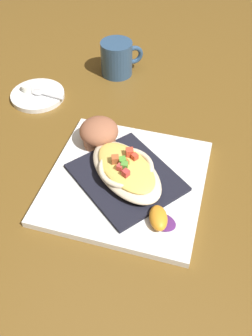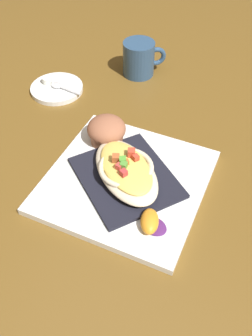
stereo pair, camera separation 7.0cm
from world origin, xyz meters
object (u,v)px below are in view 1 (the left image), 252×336
square_plate (126,181)px  creamer_saucer (38,95)px  creamer_cup_0 (27,88)px  orange_garnish (159,219)px  gratin_dish (126,169)px  muffin (99,133)px  coffee_mug (117,60)px  spoon (39,93)px

square_plate → creamer_saucer: 0.36m
creamer_cup_0 → square_plate: bearing=55.6°
square_plate → creamer_cup_0: size_ratio=12.25×
orange_garnish → gratin_dish: bearing=-134.6°
creamer_cup_0 → creamer_saucer: bearing=82.6°
orange_garnish → creamer_saucer: (-0.29, -0.37, -0.02)m
muffin → creamer_cup_0: muffin is taller
orange_garnish → creamer_cup_0: size_ratio=2.50×
coffee_mug → creamer_cup_0: coffee_mug is taller
square_plate → gratin_dish: 0.03m
square_plate → muffin: bearing=-135.2°
creamer_saucer → spoon: spoon is taller
muffin → creamer_saucer: bearing=-122.4°
muffin → spoon: 0.24m
gratin_dish → coffee_mug: size_ratio=1.94×
orange_garnish → spoon: orange_garnish is taller
muffin → creamer_saucer: muffin is taller
coffee_mug → spoon: 0.22m
orange_garnish → creamer_cup_0: bearing=-126.7°
gratin_dish → coffee_mug: 0.39m
muffin → spoon: muffin is taller
square_plate → creamer_cup_0: bearing=-124.4°
muffin → coffee_mug: (-0.29, -0.05, -0.00)m
square_plate → spoon: size_ratio=3.30×
square_plate → orange_garnish: (0.08, 0.08, 0.02)m
gratin_dish → muffin: 0.11m
spoon → orange_garnish: bearing=51.1°
square_plate → creamer_cup_0: 0.38m
creamer_saucer → orange_garnish: bearing=51.5°
gratin_dish → creamer_saucer: gratin_dish is taller
square_plate → coffee_mug: coffee_mug is taller
creamer_saucer → spoon: size_ratio=1.46×
coffee_mug → spoon: bearing=-43.7°
creamer_saucer → spoon: 0.01m
orange_garnish → spoon: bearing=-128.9°
gratin_dish → coffee_mug: coffee_mug is taller
coffee_mug → creamer_cup_0: size_ratio=4.32×
square_plate → muffin: muffin is taller
spoon → muffin: bearing=56.9°
muffin → orange_garnish: muffin is taller
muffin → creamer_saucer: (-0.13, -0.20, -0.04)m
square_plate → orange_garnish: bearing=45.4°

